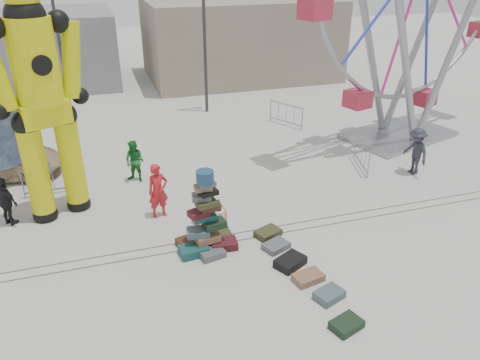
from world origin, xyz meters
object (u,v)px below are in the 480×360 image
object	(u,v)px
suitcase_tower	(206,227)
pedestrian_green	(135,161)
lamp_post_right	(206,24)
parked_suv	(1,161)
pedestrian_red	(158,191)
barricade_wheel_back	(286,114)
lamp_post_left	(58,25)
barricade_dummy_c	(53,180)
steamer_trunk	(210,216)
barricade_wheel_front	(362,154)
pedestrian_grey	(416,151)
pedestrian_black	(6,202)
crash_test_dummy	(41,96)

from	to	relation	value
suitcase_tower	pedestrian_green	size ratio (longest dim) A/B	1.57
lamp_post_right	pedestrian_green	size ratio (longest dim) A/B	5.02
lamp_post_right	parked_suv	world-z (taller)	lamp_post_right
lamp_post_right	pedestrian_red	size ratio (longest dim) A/B	4.36
pedestrian_green	parked_suv	size ratio (longest dim) A/B	0.36
suitcase_tower	barricade_wheel_back	world-z (taller)	suitcase_tower
barricade_wheel_back	lamp_post_left	bearing A→B (deg)	-146.01
barricade_wheel_back	barricade_dummy_c	bearing A→B (deg)	-96.44
lamp_post_left	steamer_trunk	distance (m)	14.45
suitcase_tower	barricade_dummy_c	world-z (taller)	suitcase_tower
lamp_post_left	barricade_wheel_front	xyz separation A→B (m)	(11.07, -10.82, -3.93)
lamp_post_left	steamer_trunk	bearing A→B (deg)	-72.01
parked_suv	pedestrian_grey	bearing A→B (deg)	-97.86
pedestrian_green	pedestrian_black	xyz separation A→B (m)	(-4.16, -1.94, 0.01)
barricade_wheel_front	pedestrian_green	world-z (taller)	pedestrian_green
barricade_wheel_front	pedestrian_green	bearing A→B (deg)	96.15
lamp_post_right	barricade_dummy_c	xyz separation A→B (m)	(-7.53, -7.57, -3.93)
crash_test_dummy	barricade_wheel_back	bearing A→B (deg)	6.90
steamer_trunk	parked_suv	xyz separation A→B (m)	(-6.75, 5.70, 0.40)
lamp_post_right	barricade_wheel_front	distance (m)	10.48
barricade_wheel_back	pedestrian_grey	size ratio (longest dim) A/B	1.08
pedestrian_green	parked_suv	world-z (taller)	pedestrian_green
pedestrian_red	pedestrian_grey	xyz separation A→B (m)	(9.90, 0.31, 0.01)
barricade_wheel_back	pedestrian_green	xyz separation A→B (m)	(-7.74, -4.07, 0.25)
lamp_post_right	pedestrian_red	bearing A→B (deg)	-112.27
pedestrian_red	pedestrian_grey	bearing A→B (deg)	-10.12
barricade_wheel_front	barricade_wheel_back	world-z (taller)	same
crash_test_dummy	parked_suv	world-z (taller)	crash_test_dummy
suitcase_tower	barricade_dummy_c	size ratio (longest dim) A/B	1.25
lamp_post_left	barricade_wheel_back	bearing A→B (deg)	-27.74
pedestrian_grey	pedestrian_green	bearing A→B (deg)	-107.02
crash_test_dummy	barricade_dummy_c	distance (m)	3.76
pedestrian_red	crash_test_dummy	bearing A→B (deg)	147.15
steamer_trunk	pedestrian_green	bearing A→B (deg)	113.39
lamp_post_right	barricade_dummy_c	world-z (taller)	lamp_post_right
barricade_dummy_c	barricade_wheel_front	size ratio (longest dim) A/B	1.00
suitcase_tower	pedestrian_black	xyz separation A→B (m)	(-5.64, 3.14, 0.11)
crash_test_dummy	pedestrian_green	distance (m)	4.45
lamp_post_left	parked_suv	bearing A→B (deg)	-108.45
suitcase_tower	barricade_wheel_back	bearing A→B (deg)	52.20
steamer_trunk	pedestrian_green	world-z (taller)	pedestrian_green
suitcase_tower	steamer_trunk	bearing A→B (deg)	68.71
barricade_wheel_front	pedestrian_red	size ratio (longest dim) A/B	1.09
pedestrian_black	barricade_wheel_back	bearing A→B (deg)	-109.30
barricade_dummy_c	pedestrian_green	size ratio (longest dim) A/B	1.26
lamp_post_left	steamer_trunk	world-z (taller)	lamp_post_left
lamp_post_left	pedestrian_grey	xyz separation A→B (m)	(12.71, -11.93, -3.56)
lamp_post_right	crash_test_dummy	world-z (taller)	lamp_post_right
steamer_trunk	barricade_wheel_front	xyz separation A→B (m)	(6.80, 2.31, 0.33)
lamp_post_right	suitcase_tower	distance (m)	13.39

